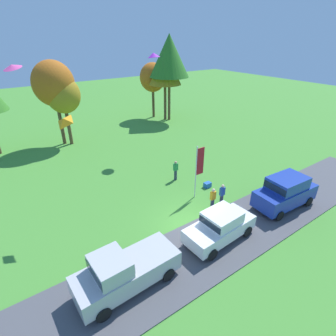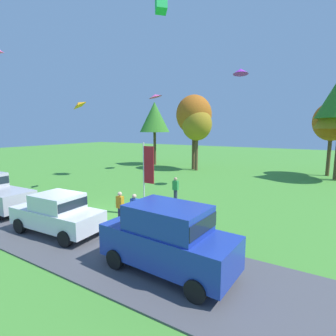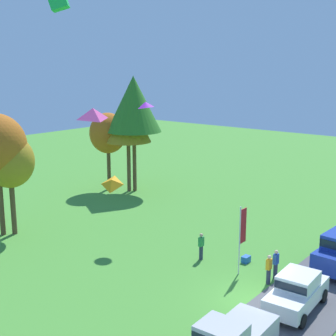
{
  "view_description": "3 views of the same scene",
  "coord_description": "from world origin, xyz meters",
  "px_view_note": "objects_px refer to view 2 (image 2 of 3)",
  "views": [
    {
      "loc": [
        -8.61,
        -10.1,
        10.85
      ],
      "look_at": [
        0.99,
        3.73,
        2.21
      ],
      "focal_mm": 28.0,
      "sensor_mm": 36.0,
      "label": 1
    },
    {
      "loc": [
        10.98,
        -9.24,
        4.82
      ],
      "look_at": [
        1.49,
        6.31,
        2.07
      ],
      "focal_mm": 28.0,
      "sensor_mm": 36.0,
      "label": 2
    },
    {
      "loc": [
        -19.76,
        -10.44,
        11.81
      ],
      "look_at": [
        1.32,
        6.67,
        5.89
      ],
      "focal_mm": 50.0,
      "sensor_mm": 36.0,
      "label": 3
    }
  ],
  "objects_px": {
    "tree_left_of_center": "(332,122)",
    "kite_delta_over_trees": "(241,71)",
    "tree_far_right": "(197,124)",
    "cooler_box": "(175,214)",
    "person_beside_suv": "(135,211)",
    "person_watching_sky": "(176,190)",
    "car_sedan_far_end": "(57,212)",
    "tree_center_back": "(155,117)",
    "flag_banner": "(147,170)",
    "tree_far_left": "(194,115)",
    "kite_diamond_high_left": "(78,104)",
    "kite_delta_mid_center": "(155,96)",
    "person_on_lawn": "(120,208)",
    "car_suv_near_entrance": "(168,236)",
    "kite_box_topmost": "(161,5)"
  },
  "relations": [
    {
      "from": "tree_far_right",
      "to": "tree_left_of_center",
      "type": "distance_m",
      "value": 13.64
    },
    {
      "from": "tree_far_left",
      "to": "tree_left_of_center",
      "type": "height_order",
      "value": "tree_far_left"
    },
    {
      "from": "car_sedan_far_end",
      "to": "person_beside_suv",
      "type": "height_order",
      "value": "car_sedan_far_end"
    },
    {
      "from": "cooler_box",
      "to": "tree_far_right",
      "type": "bearing_deg",
      "value": 111.44
    },
    {
      "from": "tree_left_of_center",
      "to": "cooler_box",
      "type": "bearing_deg",
      "value": -109.98
    },
    {
      "from": "tree_far_right",
      "to": "kite_box_topmost",
      "type": "xyz_separation_m",
      "value": [
        -0.48,
        -6.68,
        10.26
      ]
    },
    {
      "from": "person_on_lawn",
      "to": "person_beside_suv",
      "type": "distance_m",
      "value": 0.9
    },
    {
      "from": "car_suv_near_entrance",
      "to": "tree_far_left",
      "type": "bearing_deg",
      "value": 113.84
    },
    {
      "from": "person_on_lawn",
      "to": "person_beside_suv",
      "type": "xyz_separation_m",
      "value": [
        0.89,
        0.03,
        0.0
      ]
    },
    {
      "from": "kite_delta_over_trees",
      "to": "tree_far_left",
      "type": "bearing_deg",
      "value": 135.82
    },
    {
      "from": "person_beside_suv",
      "to": "kite_diamond_high_left",
      "type": "height_order",
      "value": "kite_diamond_high_left"
    },
    {
      "from": "person_watching_sky",
      "to": "tree_center_back",
      "type": "relative_size",
      "value": 0.21
    },
    {
      "from": "car_suv_near_entrance",
      "to": "person_on_lawn",
      "type": "xyz_separation_m",
      "value": [
        -4.35,
        2.53,
        -0.42
      ]
    },
    {
      "from": "tree_far_right",
      "to": "cooler_box",
      "type": "distance_m",
      "value": 17.38
    },
    {
      "from": "car_sedan_far_end",
      "to": "kite_diamond_high_left",
      "type": "relative_size",
      "value": 5.42
    },
    {
      "from": "car_suv_near_entrance",
      "to": "person_beside_suv",
      "type": "xyz_separation_m",
      "value": [
        -3.46,
        2.55,
        -0.42
      ]
    },
    {
      "from": "tree_far_right",
      "to": "kite_box_topmost",
      "type": "height_order",
      "value": "kite_box_topmost"
    },
    {
      "from": "tree_far_right",
      "to": "flag_banner",
      "type": "bearing_deg",
      "value": -74.04
    },
    {
      "from": "tree_far_right",
      "to": "kite_box_topmost",
      "type": "bearing_deg",
      "value": -94.09
    },
    {
      "from": "person_watching_sky",
      "to": "person_on_lawn",
      "type": "xyz_separation_m",
      "value": [
        -0.43,
        -4.84,
        0.0
      ]
    },
    {
      "from": "car_suv_near_entrance",
      "to": "kite_box_topmost",
      "type": "bearing_deg",
      "value": 123.48
    },
    {
      "from": "tree_far_right",
      "to": "cooler_box",
      "type": "xyz_separation_m",
      "value": [
        6.07,
        -15.47,
        -5.09
      ]
    },
    {
      "from": "person_beside_suv",
      "to": "cooler_box",
      "type": "relative_size",
      "value": 3.05
    },
    {
      "from": "tree_far_right",
      "to": "kite_delta_over_trees",
      "type": "distance_m",
      "value": 10.3
    },
    {
      "from": "person_watching_sky",
      "to": "tree_far_right",
      "type": "height_order",
      "value": "tree_far_right"
    },
    {
      "from": "person_on_lawn",
      "to": "person_watching_sky",
      "type": "bearing_deg",
      "value": 84.93
    },
    {
      "from": "tree_left_of_center",
      "to": "flag_banner",
      "type": "height_order",
      "value": "tree_left_of_center"
    },
    {
      "from": "person_watching_sky",
      "to": "person_on_lawn",
      "type": "bearing_deg",
      "value": -95.07
    },
    {
      "from": "tree_far_left",
      "to": "tree_left_of_center",
      "type": "bearing_deg",
      "value": 13.7
    },
    {
      "from": "person_watching_sky",
      "to": "cooler_box",
      "type": "height_order",
      "value": "person_watching_sky"
    },
    {
      "from": "tree_left_of_center",
      "to": "kite_box_topmost",
      "type": "bearing_deg",
      "value": -142.26
    },
    {
      "from": "person_on_lawn",
      "to": "flag_banner",
      "type": "relative_size",
      "value": 0.42
    },
    {
      "from": "car_sedan_far_end",
      "to": "kite_delta_mid_center",
      "type": "relative_size",
      "value": 3.0
    },
    {
      "from": "car_sedan_far_end",
      "to": "tree_left_of_center",
      "type": "bearing_deg",
      "value": 66.5
    },
    {
      "from": "person_on_lawn",
      "to": "person_beside_suv",
      "type": "relative_size",
      "value": 1.0
    },
    {
      "from": "person_watching_sky",
      "to": "tree_left_of_center",
      "type": "distance_m",
      "value": 19.42
    },
    {
      "from": "flag_banner",
      "to": "cooler_box",
      "type": "bearing_deg",
      "value": 18.58
    },
    {
      "from": "tree_far_right",
      "to": "car_suv_near_entrance",
      "type": "bearing_deg",
      "value": -67.13
    },
    {
      "from": "tree_left_of_center",
      "to": "car_sedan_far_end",
      "type": "bearing_deg",
      "value": -113.5
    },
    {
      "from": "tree_far_left",
      "to": "tree_left_of_center",
      "type": "relative_size",
      "value": 1.16
    },
    {
      "from": "car_sedan_far_end",
      "to": "tree_far_left",
      "type": "bearing_deg",
      "value": 98.83
    },
    {
      "from": "flag_banner",
      "to": "kite_diamond_high_left",
      "type": "relative_size",
      "value": 4.93
    },
    {
      "from": "kite_delta_mid_center",
      "to": "person_beside_suv",
      "type": "bearing_deg",
      "value": -59.19
    },
    {
      "from": "car_sedan_far_end",
      "to": "flag_banner",
      "type": "xyz_separation_m",
      "value": [
        1.96,
        4.31,
        1.54
      ]
    },
    {
      "from": "kite_delta_mid_center",
      "to": "kite_delta_over_trees",
      "type": "bearing_deg",
      "value": -22.05
    },
    {
      "from": "kite_delta_mid_center",
      "to": "kite_delta_over_trees",
      "type": "relative_size",
      "value": 1.28
    },
    {
      "from": "kite_delta_mid_center",
      "to": "kite_box_topmost",
      "type": "bearing_deg",
      "value": -50.17
    },
    {
      "from": "tree_left_of_center",
      "to": "kite_delta_over_trees",
      "type": "relative_size",
      "value": 6.4
    },
    {
      "from": "tree_far_right",
      "to": "kite_delta_over_trees",
      "type": "bearing_deg",
      "value": -44.7
    },
    {
      "from": "kite_diamond_high_left",
      "to": "kite_delta_over_trees",
      "type": "xyz_separation_m",
      "value": [
        10.23,
        7.01,
        2.53
      ]
    }
  ]
}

